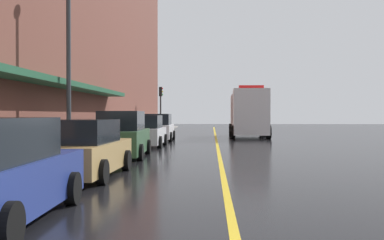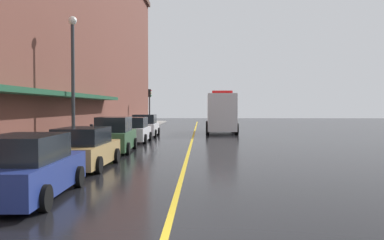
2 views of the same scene
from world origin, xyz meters
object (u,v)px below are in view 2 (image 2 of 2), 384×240
Objects in this scene: parked_car_4 at (145,126)px; box_truck at (221,113)px; street_lamp_left at (73,69)px; parked_car_0 at (28,168)px; parked_car_3 at (134,131)px; parking_meter_1 at (91,132)px; traffic_light_near at (150,100)px; parked_car_1 at (84,149)px; parked_car_2 at (115,136)px; parking_meter_2 at (100,130)px; parking_meter_0 at (106,128)px.

box_truck reaches higher than parked_car_4.
parked_car_0 is at bearing -79.10° from street_lamp_left.
parked_car_3 reaches higher than parking_meter_1.
traffic_light_near is (-1.33, 19.54, 2.35)m from parked_car_3.
traffic_light_near is at bearing 5.09° from parked_car_4.
traffic_light_near reaches higher than parked_car_4.
parked_car_3 is at bearing 1.01° from parked_car_1.
parked_car_2 is (-0.07, 11.42, 0.08)m from parked_car_0.
traffic_light_near is at bearing 0.68° from parked_car_2.
parked_car_4 is (-0.02, 23.21, 0.04)m from parked_car_0.
parked_car_0 is at bearing 178.14° from parked_car_2.
box_truck reaches higher than parked_car_3.
parked_car_1 is at bearing -15.33° from box_truck.
parked_car_2 is at bearing -179.87° from parked_car_3.
street_lamp_left is at bearing -100.54° from parking_meter_2.
parking_meter_0 is 0.31× the size of traffic_light_near.
parking_meter_1 is (0.00, -3.54, 0.00)m from parking_meter_0.
parked_car_0 reaches higher than parked_car_1.
street_lamp_left reaches higher than traffic_light_near.
street_lamp_left is 1.61× the size of traffic_light_near.
traffic_light_near is (-1.35, 13.92, 2.32)m from parked_car_4.
parked_car_1 is at bearing -80.59° from parking_meter_2.
box_truck is 5.76× the size of parking_meter_2.
parked_car_0 is 1.14× the size of parked_car_4.
parked_car_0 is 1.18× the size of parked_car_3.
parked_car_3 is at bearing 70.03° from parking_meter_2.
parked_car_3 is 5.62m from parked_car_4.
parked_car_4 reaches higher than parked_car_3.
street_lamp_left is (-0.60, -1.29, 3.34)m from parking_meter_1.
traffic_light_near is at bearing 3.52° from parked_car_1.
street_lamp_left reaches higher than parked_car_3.
parked_car_3 is 3.11× the size of parking_meter_0.
street_lamp_left is (-0.60, -3.22, 3.34)m from parking_meter_2.
parking_meter_1 is 3.63m from street_lamp_left.
parking_meter_0 is at bearing 90.00° from parking_meter_2.
parked_car_3 is (0.03, 12.07, 0.04)m from parked_car_1.
traffic_light_near is at bearing 4.39° from parked_car_3.
parked_car_3 reaches higher than parked_car_0.
parking_meter_0 is 1.00× the size of parking_meter_2.
parked_car_4 is (0.05, 11.79, -0.04)m from parked_car_2.
parked_car_2 is 3.66× the size of parking_meter_1.
parking_meter_2 is at bearing 28.06° from parked_car_2.
parked_car_0 is 28.90m from box_truck.
parking_meter_2 is 23.48m from traffic_light_near.
parked_car_1 reaches higher than parking_meter_1.
parked_car_2 reaches higher than parked_car_1.
parking_meter_1 is (-7.87, -16.34, -0.76)m from box_truck.
parked_car_1 is 0.97× the size of parked_car_2.
box_truck is 5.76× the size of parking_meter_0.
parked_car_1 is at bearing -68.58° from street_lamp_left.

